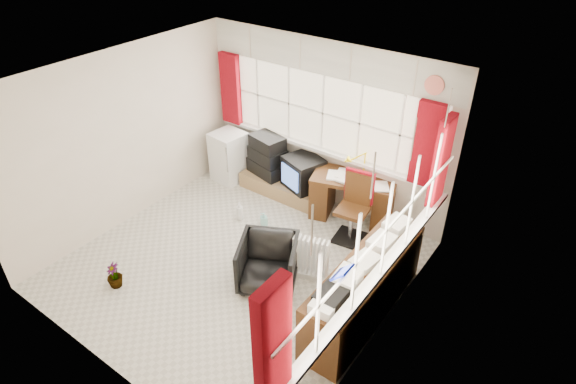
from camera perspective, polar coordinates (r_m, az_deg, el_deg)
name	(u,v)px	position (r m, az deg, el deg)	size (l,w,h in m)	color
ground	(239,264)	(6.46, -5.87, -8.48)	(4.00, 4.00, 0.00)	beige
room_walls	(231,166)	(5.59, -6.73, 3.12)	(4.00, 4.00, 4.00)	beige
window_back	(321,145)	(7.21, 3.88, 5.56)	(3.70, 0.12, 3.60)	beige
window_right	(378,269)	(5.04, 10.67, -8.95)	(0.12, 3.70, 3.60)	beige
curtains	(341,160)	(5.79, 6.34, 3.76)	(3.83, 3.83, 1.15)	maroon
overhead_cabinets	(353,97)	(5.46, 7.66, 11.10)	(3.98, 3.98, 0.48)	silver
desk	(353,196)	(7.10, 7.72, -0.42)	(1.32, 0.91, 0.73)	#4E2F12
desk_lamp	(365,159)	(6.87, 9.10, 3.90)	(0.17, 0.15, 0.40)	yellow
task_chair	(355,204)	(6.66, 7.99, -1.41)	(0.47, 0.50, 1.01)	black
office_chair	(268,263)	(5.95, -2.38, -8.46)	(0.69, 0.71, 0.65)	black
radiator	(313,262)	(6.09, 2.98, -8.30)	(0.43, 0.26, 0.60)	white
credenza	(364,288)	(5.60, 9.04, -11.18)	(0.50, 2.00, 0.85)	#4E2F12
file_tray	(332,296)	(4.89, 5.19, -12.17)	(0.27, 0.35, 0.12)	black
tv_bench	(282,186)	(7.73, -0.68, 0.66)	(1.40, 0.50, 0.25)	#9E754F
crt_tv	(303,173)	(7.38, 1.81, 2.32)	(0.68, 0.65, 0.49)	black
hifi_stack	(268,156)	(7.70, -2.42, 4.26)	(0.71, 0.53, 0.67)	black
mini_fridge	(229,157)	(8.03, -6.97, 4.20)	(0.54, 0.55, 0.84)	white
spray_bottle_a	(240,211)	(7.16, -5.76, -2.23)	(0.11, 0.11, 0.30)	silver
spray_bottle_b	(264,219)	(7.04, -2.87, -3.20)	(0.09, 0.10, 0.21)	#89CDC3
flower_vase	(114,275)	(6.39, -19.90, -9.26)	(0.19, 0.19, 0.34)	black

